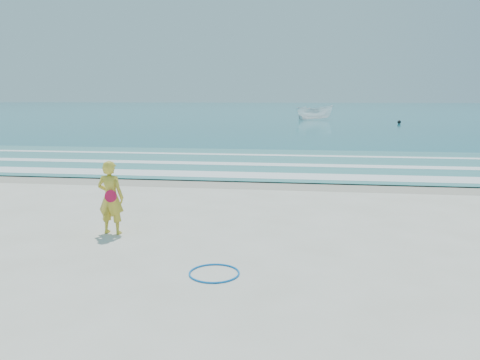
# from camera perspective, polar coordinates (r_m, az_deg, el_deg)

# --- Properties ---
(ground) EXTENTS (400.00, 400.00, 0.00)m
(ground) POSITION_cam_1_polar(r_m,az_deg,el_deg) (8.10, -9.33, -11.90)
(ground) COLOR silver
(ground) RESTS_ON ground
(wet_sand) EXTENTS (400.00, 2.40, 0.00)m
(wet_sand) POSITION_cam_1_polar(r_m,az_deg,el_deg) (16.60, -0.25, -0.29)
(wet_sand) COLOR #B2A893
(wet_sand) RESTS_ON ground
(ocean) EXTENTS (400.00, 190.00, 0.04)m
(ocean) POSITION_cam_1_polar(r_m,az_deg,el_deg) (112.23, 6.66, 8.63)
(ocean) COLOR #19727F
(ocean) RESTS_ON ground
(shallow) EXTENTS (400.00, 10.00, 0.01)m
(shallow) POSITION_cam_1_polar(r_m,az_deg,el_deg) (21.49, 1.61, 2.24)
(shallow) COLOR #59B7AD
(shallow) RESTS_ON ocean
(foam_near) EXTENTS (400.00, 1.40, 0.01)m
(foam_near) POSITION_cam_1_polar(r_m,az_deg,el_deg) (17.86, 0.33, 0.63)
(foam_near) COLOR white
(foam_near) RESTS_ON shallow
(foam_mid) EXTENTS (400.00, 0.90, 0.01)m
(foam_mid) POSITION_cam_1_polar(r_m,az_deg,el_deg) (20.70, 1.37, 1.95)
(foam_mid) COLOR white
(foam_mid) RESTS_ON shallow
(foam_far) EXTENTS (400.00, 0.60, 0.01)m
(foam_far) POSITION_cam_1_polar(r_m,az_deg,el_deg) (23.96, 2.25, 3.08)
(foam_far) COLOR white
(foam_far) RESTS_ON shallow
(hoop) EXTENTS (1.11, 1.11, 0.03)m
(hoop) POSITION_cam_1_polar(r_m,az_deg,el_deg) (8.24, -3.16, -11.26)
(hoop) COLOR blue
(hoop) RESTS_ON ground
(boat) EXTENTS (4.88, 2.47, 1.80)m
(boat) POSITION_cam_1_polar(r_m,az_deg,el_deg) (59.89, 9.11, 8.11)
(boat) COLOR white
(boat) RESTS_ON ocean
(buoy) EXTENTS (0.39, 0.39, 0.39)m
(buoy) POSITION_cam_1_polar(r_m,az_deg,el_deg) (53.75, 18.83, 6.71)
(buoy) COLOR black
(buoy) RESTS_ON ocean
(woman) EXTENTS (0.63, 0.45, 1.64)m
(woman) POSITION_cam_1_polar(r_m,az_deg,el_deg) (10.71, -15.48, -2.06)
(woman) COLOR gold
(woman) RESTS_ON ground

